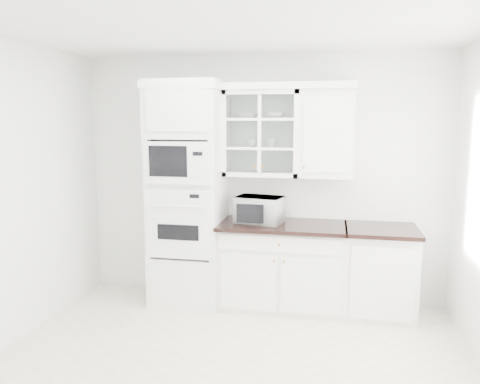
# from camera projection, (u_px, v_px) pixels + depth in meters

# --- Properties ---
(ground) EXTENTS (4.00, 3.50, 0.01)m
(ground) POSITION_uv_depth(u_px,v_px,m) (226.00, 373.00, 3.71)
(ground) COLOR beige
(ground) RESTS_ON ground
(room_shell) EXTENTS (4.00, 3.50, 2.70)m
(room_shell) POSITION_uv_depth(u_px,v_px,m) (237.00, 146.00, 3.85)
(room_shell) COLOR white
(room_shell) RESTS_ON ground
(oven_column) EXTENTS (0.76, 0.68, 2.40)m
(oven_column) POSITION_uv_depth(u_px,v_px,m) (188.00, 194.00, 5.04)
(oven_column) COLOR white
(oven_column) RESTS_ON ground
(base_cabinet_run) EXTENTS (1.32, 0.67, 0.92)m
(base_cabinet_run) POSITION_uv_depth(u_px,v_px,m) (282.00, 265.00, 4.99)
(base_cabinet_run) COLOR white
(base_cabinet_run) RESTS_ON ground
(extra_base_cabinet) EXTENTS (0.72, 0.67, 0.92)m
(extra_base_cabinet) POSITION_uv_depth(u_px,v_px,m) (379.00, 271.00, 4.79)
(extra_base_cabinet) COLOR white
(extra_base_cabinet) RESTS_ON ground
(upper_cabinet_glass) EXTENTS (0.80, 0.33, 0.90)m
(upper_cabinet_glass) POSITION_uv_depth(u_px,v_px,m) (262.00, 134.00, 4.95)
(upper_cabinet_glass) COLOR white
(upper_cabinet_glass) RESTS_ON room_shell
(upper_cabinet_solid) EXTENTS (0.55, 0.33, 0.90)m
(upper_cabinet_solid) POSITION_uv_depth(u_px,v_px,m) (327.00, 134.00, 4.82)
(upper_cabinet_solid) COLOR white
(upper_cabinet_solid) RESTS_ON room_shell
(crown_molding) EXTENTS (2.14, 0.38, 0.07)m
(crown_molding) POSITION_uv_depth(u_px,v_px,m) (252.00, 87.00, 4.87)
(crown_molding) COLOR white
(crown_molding) RESTS_ON room_shell
(countertop_microwave) EXTENTS (0.55, 0.48, 0.28)m
(countertop_microwave) POSITION_uv_depth(u_px,v_px,m) (260.00, 209.00, 4.94)
(countertop_microwave) COLOR white
(countertop_microwave) RESTS_ON base_cabinet_run
(bowl_a) EXTENTS (0.28, 0.28, 0.06)m
(bowl_a) POSITION_uv_depth(u_px,v_px,m) (248.00, 115.00, 4.96)
(bowl_a) COLOR white
(bowl_a) RESTS_ON upper_cabinet_glass
(bowl_b) EXTENTS (0.19, 0.19, 0.06)m
(bowl_b) POSITION_uv_depth(u_px,v_px,m) (276.00, 115.00, 4.89)
(bowl_b) COLOR white
(bowl_b) RESTS_ON upper_cabinet_glass
(cup_a) EXTENTS (0.11, 0.11, 0.09)m
(cup_a) POSITION_uv_depth(u_px,v_px,m) (251.00, 143.00, 5.01)
(cup_a) COLOR white
(cup_a) RESTS_ON upper_cabinet_glass
(cup_b) EXTENTS (0.11, 0.11, 0.10)m
(cup_b) POSITION_uv_depth(u_px,v_px,m) (271.00, 142.00, 4.94)
(cup_b) COLOR white
(cup_b) RESTS_ON upper_cabinet_glass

